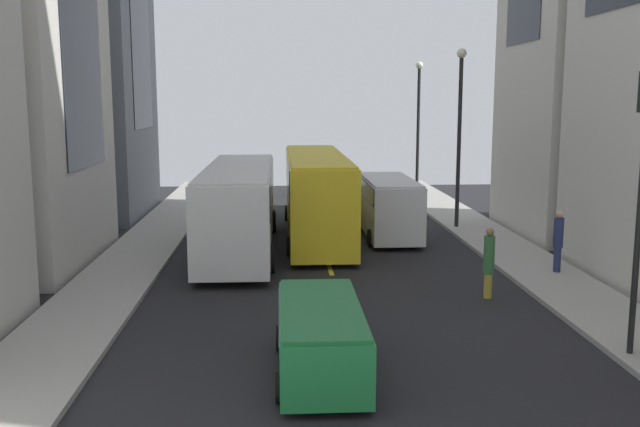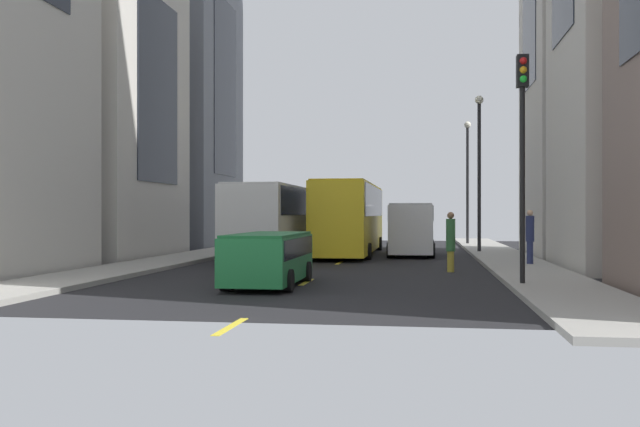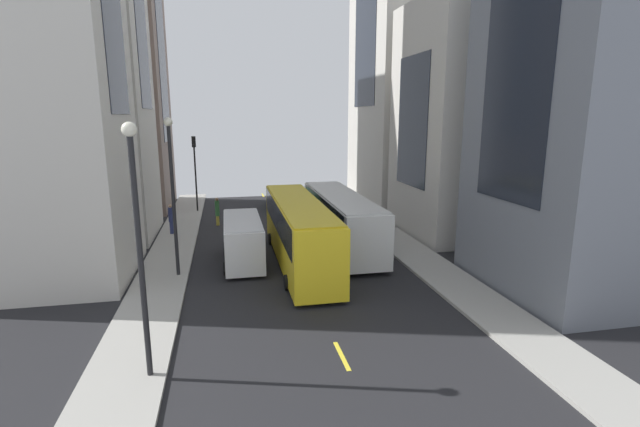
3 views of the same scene
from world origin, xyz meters
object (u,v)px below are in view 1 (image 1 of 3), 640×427
streetcar_yellow (316,188)px  pedestrian_crossing_mid (489,261)px  delivery_van_white (389,203)px  car_green_0 (321,333)px  pedestrian_crossing_near (558,239)px  city_bus_white (239,200)px

streetcar_yellow → pedestrian_crossing_mid: 11.27m
delivery_van_white → car_green_0: size_ratio=1.29×
delivery_van_white → car_green_0: bearing=-104.1°
delivery_van_white → pedestrian_crossing_near: size_ratio=2.93×
city_bus_white → delivery_van_white: size_ratio=2.00×
pedestrian_crossing_mid → pedestrian_crossing_near: 4.01m
car_green_0 → pedestrian_crossing_mid: pedestrian_crossing_mid is taller
city_bus_white → pedestrian_crossing_mid: size_ratio=5.70×
delivery_van_white → pedestrian_crossing_near: 8.49m
city_bus_white → car_green_0: 13.32m
pedestrian_crossing_near → pedestrian_crossing_mid: bearing=116.0°
city_bus_white → car_green_0: (2.46, -13.04, -1.11)m
pedestrian_crossing_mid → delivery_van_white: bearing=150.0°
streetcar_yellow → pedestrian_crossing_near: size_ratio=6.23×
streetcar_yellow → delivery_van_white: size_ratio=2.12×
delivery_van_white → pedestrian_crossing_mid: (1.55, -9.60, -0.36)m
city_bus_white → delivery_van_white: city_bus_white is taller
car_green_0 → pedestrian_crossing_near: size_ratio=2.28×
car_green_0 → pedestrian_crossing_mid: bearing=46.5°
city_bus_white → car_green_0: bearing=-79.3°
city_bus_white → pedestrian_crossing_near: 12.02m
streetcar_yellow → car_green_0: streetcar_yellow is taller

